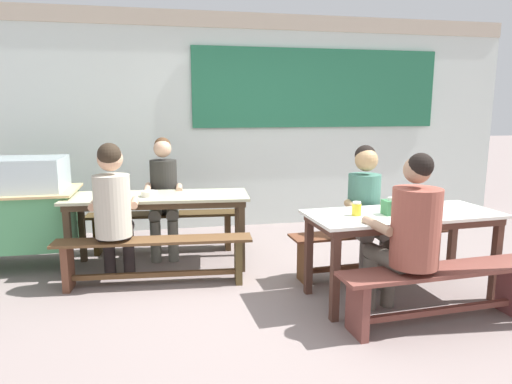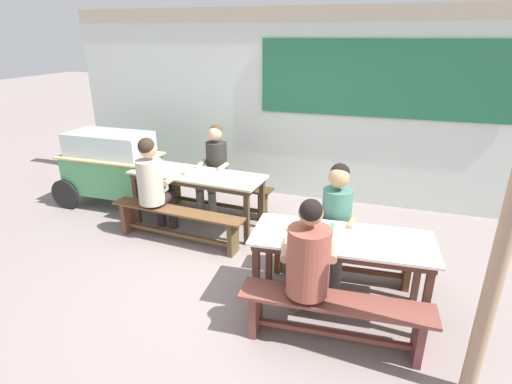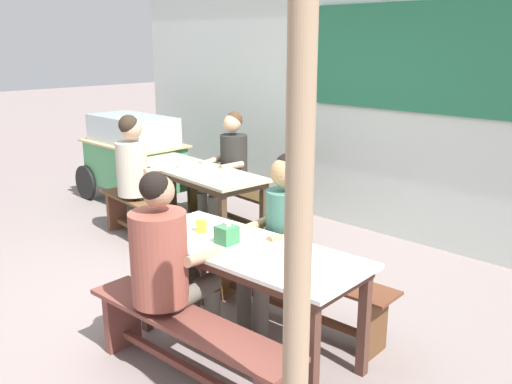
% 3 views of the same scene
% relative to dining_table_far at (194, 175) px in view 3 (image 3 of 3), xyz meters
% --- Properties ---
extents(ground_plane, '(40.00, 40.00, 0.00)m').
position_rel_dining_table_far_xyz_m(ground_plane, '(1.09, -0.97, -0.66)').
color(ground_plane, gray).
extents(backdrop_wall, '(7.57, 0.23, 2.79)m').
position_rel_dining_table_far_xyz_m(backdrop_wall, '(1.13, 1.52, 0.81)').
color(backdrop_wall, silver).
rests_on(backdrop_wall, ground_plane).
extents(dining_table_far, '(1.83, 0.76, 0.74)m').
position_rel_dining_table_far_xyz_m(dining_table_far, '(0.00, 0.00, 0.00)').
color(dining_table_far, '#B7B997').
rests_on(dining_table_far, ground_plane).
extents(dining_table_near, '(1.64, 0.75, 0.74)m').
position_rel_dining_table_far_xyz_m(dining_table_near, '(2.00, -1.19, -0.00)').
color(dining_table_near, silver).
rests_on(dining_table_near, ground_plane).
extents(bench_far_back, '(1.69, 0.40, 0.44)m').
position_rel_dining_table_far_xyz_m(bench_far_back, '(0.04, 0.52, -0.36)').
color(bench_far_back, '#413018').
rests_on(bench_far_back, ground_plane).
extents(bench_far_front, '(1.77, 0.38, 0.44)m').
position_rel_dining_table_far_xyz_m(bench_far_front, '(-0.04, -0.52, -0.37)').
color(bench_far_front, brown).
rests_on(bench_far_front, ground_plane).
extents(bench_near_back, '(1.58, 0.38, 0.44)m').
position_rel_dining_table_far_xyz_m(bench_near_back, '(1.97, -0.67, -0.38)').
color(bench_near_back, brown).
rests_on(bench_near_back, ground_plane).
extents(bench_near_front, '(1.57, 0.40, 0.44)m').
position_rel_dining_table_far_xyz_m(bench_near_front, '(2.03, -1.70, -0.36)').
color(bench_near_front, brown).
rests_on(bench_near_front, ground_plane).
extents(food_cart, '(1.70, 0.79, 1.11)m').
position_rel_dining_table_far_xyz_m(food_cart, '(-1.52, 0.26, -0.02)').
color(food_cart, '#53A369').
rests_on(food_cart, ground_plane).
extents(person_left_back_turned, '(0.43, 0.53, 1.30)m').
position_rel_dining_table_far_xyz_m(person_left_back_turned, '(-0.38, -0.43, 0.08)').
color(person_left_back_turned, black).
rests_on(person_left_back_turned, ground_plane).
extents(person_right_near_table, '(0.42, 0.53, 1.26)m').
position_rel_dining_table_far_xyz_m(person_right_near_table, '(1.88, -0.74, 0.05)').
color(person_right_near_table, '#685F58').
rests_on(person_right_near_table, ground_plane).
extents(person_center_facing, '(0.41, 0.58, 1.28)m').
position_rel_dining_table_far_xyz_m(person_center_facing, '(0.06, 0.43, 0.05)').
color(person_center_facing, '#66675C').
rests_on(person_center_facing, ground_plane).
extents(person_near_front, '(0.50, 0.61, 1.29)m').
position_rel_dining_table_far_xyz_m(person_near_front, '(1.79, -1.65, 0.06)').
color(person_near_front, '#605A51').
rests_on(person_near_front, ground_plane).
extents(tissue_box, '(0.12, 0.12, 0.14)m').
position_rel_dining_table_far_xyz_m(tissue_box, '(1.86, -1.23, 0.14)').
color(tissue_box, '#387E4B').
rests_on(tissue_box, dining_table_near).
extents(condiment_jar, '(0.07, 0.07, 0.11)m').
position_rel_dining_table_far_xyz_m(condiment_jar, '(1.58, -1.21, 0.13)').
color(condiment_jar, yellow).
rests_on(condiment_jar, dining_table_near).
extents(soup_bowl, '(0.16, 0.16, 0.05)m').
position_rel_dining_table_far_xyz_m(soup_bowl, '(-0.08, -0.04, 0.10)').
color(soup_bowl, silver).
rests_on(soup_bowl, dining_table_far).
extents(wooden_support_post, '(0.11, 0.11, 2.29)m').
position_rel_dining_table_far_xyz_m(wooden_support_post, '(3.03, -1.90, 0.49)').
color(wooden_support_post, '#9E8266').
rests_on(wooden_support_post, ground_plane).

